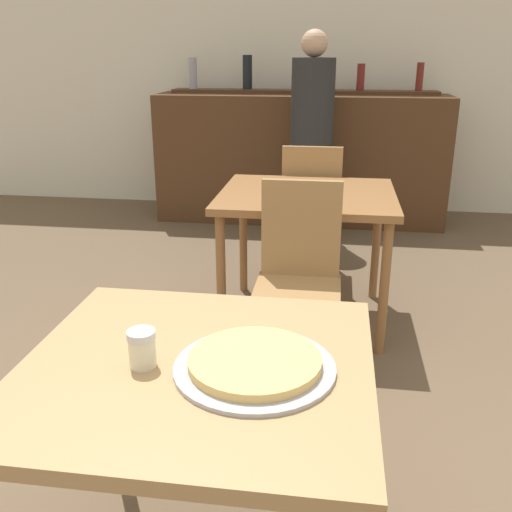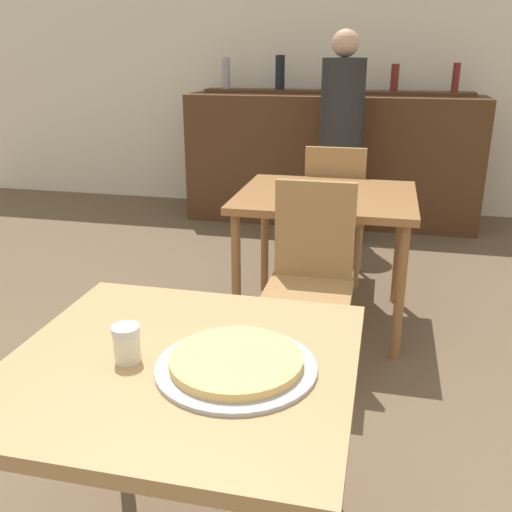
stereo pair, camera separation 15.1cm
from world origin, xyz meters
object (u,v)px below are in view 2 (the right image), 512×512
Objects in this scene: cheese_shaker at (127,343)px; person_standing at (341,132)px; pizza_tray at (236,363)px; chair_far_side_front at (311,270)px; chair_far_side_back at (335,206)px.

cheese_shaker is 3.42m from person_standing.
chair_far_side_front is at bearing 88.77° from pizza_tray.
chair_far_side_front is at bearing -88.45° from person_standing.
pizza_tray is at bearing -89.49° from person_standing.
person_standing is at bearing -86.53° from chair_far_side_back.
pizza_tray is (-0.03, -2.45, 0.22)m from chair_far_side_back.
cheese_shaker is at bearing -103.67° from chair_far_side_front.
chair_far_side_back is (-0.00, 1.18, 0.00)m from chair_far_side_front.
chair_far_side_back is 9.52× the size of cheese_shaker.
cheese_shaker is (-0.31, -2.47, 0.26)m from chair_far_side_back.
person_standing is at bearing 91.55° from chair_far_side_front.
cheese_shaker is at bearing 82.77° from chair_far_side_back.
chair_far_side_front and chair_far_side_back have the same top height.
chair_far_side_front is at bearing 76.33° from cheese_shaker.
chair_far_side_front reaches higher than pizza_tray.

